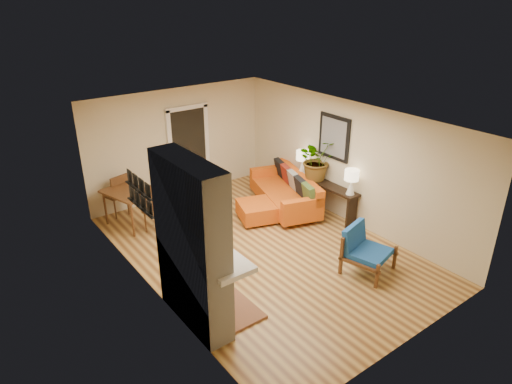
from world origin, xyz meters
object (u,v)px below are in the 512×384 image
(blue_chair, at_px, (364,247))
(dining_table, at_px, (131,197))
(ottoman, at_px, (258,210))
(houseplant, at_px, (317,159))
(sofa, at_px, (288,191))
(lamp_far, at_px, (303,159))
(lamp_near, at_px, (351,179))
(console_table, at_px, (324,189))

(blue_chair, xyz_separation_m, dining_table, (-2.59, 4.09, 0.18))
(ottoman, relative_size, houseplant, 1.06)
(sofa, height_order, lamp_far, lamp_far)
(dining_table, bearing_deg, houseplant, -26.18)
(sofa, height_order, lamp_near, lamp_near)
(lamp_near, relative_size, houseplant, 0.56)
(console_table, bearing_deg, sofa, 121.97)
(lamp_near, bearing_deg, houseplant, 90.57)
(ottoman, xyz_separation_m, blue_chair, (0.36, -2.64, 0.22))
(ottoman, distance_m, lamp_far, 1.63)
(blue_chair, distance_m, lamp_near, 1.78)
(dining_table, height_order, console_table, dining_table)
(console_table, xyz_separation_m, lamp_near, (0.00, -0.76, 0.49))
(houseplant, bearing_deg, ottoman, 167.04)
(ottoman, xyz_separation_m, lamp_far, (1.40, 0.15, 0.83))
(blue_chair, bearing_deg, sofa, 77.75)
(console_table, bearing_deg, dining_table, 150.79)
(console_table, height_order, lamp_far, lamp_far)
(lamp_far, distance_m, houseplant, 0.49)
(ottoman, bearing_deg, lamp_far, 6.31)
(lamp_far, xyz_separation_m, houseplant, (-0.01, -0.47, 0.14))
(lamp_near, bearing_deg, ottoman, 136.34)
(ottoman, height_order, dining_table, dining_table)
(ottoman, xyz_separation_m, console_table, (1.40, -0.57, 0.34))
(lamp_far, bearing_deg, lamp_near, -90.00)
(lamp_far, bearing_deg, sofa, -177.12)
(console_table, relative_size, lamp_far, 3.43)
(dining_table, relative_size, lamp_far, 3.40)
(sofa, relative_size, lamp_far, 4.38)
(dining_table, height_order, lamp_far, lamp_far)
(dining_table, xyz_separation_m, lamp_near, (3.63, -2.79, 0.43))
(houseplant, bearing_deg, console_table, -87.71)
(sofa, height_order, blue_chair, sofa)
(ottoman, height_order, lamp_far, lamp_far)
(ottoman, height_order, houseplant, houseplant)
(dining_table, xyz_separation_m, console_table, (3.63, -2.03, -0.06))
(dining_table, relative_size, console_table, 0.99)
(dining_table, bearing_deg, lamp_far, -19.78)
(dining_table, bearing_deg, sofa, -22.59)
(console_table, bearing_deg, blue_chair, -116.68)
(sofa, xyz_separation_m, lamp_near, (0.44, -1.46, 0.68))
(blue_chair, height_order, houseplant, houseplant)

